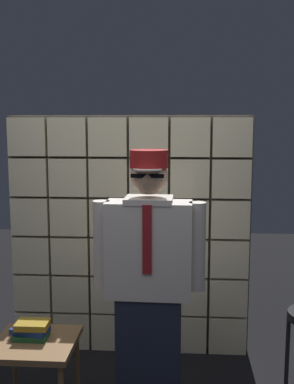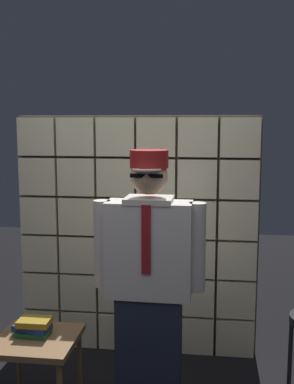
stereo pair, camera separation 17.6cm
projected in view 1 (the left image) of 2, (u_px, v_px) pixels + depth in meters
The scene contains 4 objects.
glass_block_wall at pixel (129, 237), 4.08m from camera, with size 2.04×0.10×2.04m.
standing_person at pixel (149, 285), 3.09m from camera, with size 0.71×0.30×1.79m.
side_table at pixel (35, 352), 3.11m from camera, with size 0.52×0.52×0.57m.
book_stack at pixel (31, 330), 3.13m from camera, with size 0.25×0.17×0.11m.
Camera 1 is at (0.43, -2.48, 1.97)m, focal length 45.30 mm.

